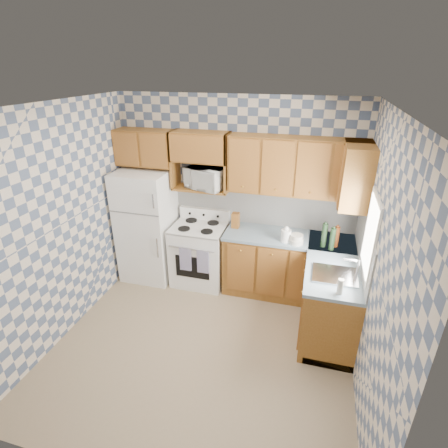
% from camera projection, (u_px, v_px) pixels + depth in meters
% --- Properties ---
extents(floor, '(3.40, 3.40, 0.00)m').
position_uv_depth(floor, '(203.00, 343.00, 4.18)').
color(floor, '#8B7759').
rests_on(floor, ground).
extents(back_wall, '(3.40, 0.02, 2.70)m').
position_uv_depth(back_wall, '(236.00, 193.00, 5.01)').
color(back_wall, '#4B5B78').
rests_on(back_wall, ground).
extents(right_wall, '(0.02, 3.20, 2.70)m').
position_uv_depth(right_wall, '(375.00, 267.00, 3.21)').
color(right_wall, '#4B5B78').
rests_on(right_wall, ground).
extents(backsplash_back, '(2.60, 0.02, 0.56)m').
position_uv_depth(backsplash_back, '(263.00, 206.00, 4.97)').
color(backsplash_back, white).
rests_on(backsplash_back, back_wall).
extents(backsplash_right, '(0.02, 1.60, 0.56)m').
position_uv_depth(backsplash_right, '(364.00, 242.00, 3.97)').
color(backsplash_right, white).
rests_on(backsplash_right, right_wall).
extents(refrigerator, '(0.75, 0.70, 1.68)m').
position_uv_depth(refrigerator, '(148.00, 226.00, 5.23)').
color(refrigerator, white).
rests_on(refrigerator, floor).
extents(stove_body, '(0.76, 0.65, 0.90)m').
position_uv_depth(stove_body, '(200.00, 254.00, 5.22)').
color(stove_body, white).
rests_on(stove_body, floor).
extents(cooktop, '(0.76, 0.65, 0.02)m').
position_uv_depth(cooktop, '(199.00, 227.00, 5.03)').
color(cooktop, silver).
rests_on(cooktop, stove_body).
extents(backguard, '(0.76, 0.08, 0.17)m').
position_uv_depth(backguard, '(205.00, 214.00, 5.23)').
color(backguard, white).
rests_on(backguard, cooktop).
extents(dish_towel_left, '(0.17, 0.02, 0.36)m').
position_uv_depth(dish_towel_left, '(185.00, 259.00, 4.90)').
color(dish_towel_left, navy).
rests_on(dish_towel_left, stove_body).
extents(dish_towel_right, '(0.17, 0.02, 0.36)m').
position_uv_depth(dish_towel_right, '(203.00, 262.00, 4.84)').
color(dish_towel_right, navy).
rests_on(dish_towel_right, stove_body).
extents(base_cabinets_back, '(1.75, 0.60, 0.88)m').
position_uv_depth(base_cabinets_back, '(287.00, 266.00, 4.94)').
color(base_cabinets_back, brown).
rests_on(base_cabinets_back, floor).
extents(base_cabinets_right, '(0.60, 1.60, 0.88)m').
position_uv_depth(base_cabinets_right, '(329.00, 293.00, 4.36)').
color(base_cabinets_right, brown).
rests_on(base_cabinets_right, floor).
extents(countertop_back, '(1.77, 0.63, 0.04)m').
position_uv_depth(countertop_back, '(290.00, 237.00, 4.74)').
color(countertop_back, slate).
rests_on(countertop_back, base_cabinets_back).
extents(countertop_right, '(0.63, 1.60, 0.04)m').
position_uv_depth(countertop_right, '(334.00, 261.00, 4.17)').
color(countertop_right, slate).
rests_on(countertop_right, base_cabinets_right).
extents(upper_cabinets_back, '(1.75, 0.33, 0.74)m').
position_uv_depth(upper_cabinets_back, '(296.00, 167.00, 4.46)').
color(upper_cabinets_back, brown).
rests_on(upper_cabinets_back, back_wall).
extents(upper_cabinets_fridge, '(0.82, 0.33, 0.50)m').
position_uv_depth(upper_cabinets_fridge, '(145.00, 148.00, 4.92)').
color(upper_cabinets_fridge, brown).
rests_on(upper_cabinets_fridge, back_wall).
extents(upper_cabinets_right, '(0.33, 0.70, 0.74)m').
position_uv_depth(upper_cabinets_right, '(356.00, 175.00, 4.13)').
color(upper_cabinets_right, brown).
rests_on(upper_cabinets_right, right_wall).
extents(microwave_shelf, '(0.80, 0.33, 0.03)m').
position_uv_depth(microwave_shelf, '(201.00, 189.00, 4.95)').
color(microwave_shelf, brown).
rests_on(microwave_shelf, back_wall).
extents(microwave, '(0.62, 0.50, 0.30)m').
position_uv_depth(microwave, '(206.00, 178.00, 4.86)').
color(microwave, white).
rests_on(microwave, microwave_shelf).
extents(sink, '(0.48, 0.40, 0.03)m').
position_uv_depth(sink, '(335.00, 275.00, 3.85)').
color(sink, '#B7B7BC').
rests_on(sink, countertop_right).
extents(window, '(0.02, 0.66, 0.86)m').
position_uv_depth(window, '(371.00, 236.00, 3.56)').
color(window, silver).
rests_on(window, right_wall).
extents(bottle_0, '(0.07, 0.07, 0.31)m').
position_uv_depth(bottle_0, '(324.00, 235.00, 4.40)').
color(bottle_0, black).
rests_on(bottle_0, countertop_back).
extents(bottle_1, '(0.07, 0.07, 0.29)m').
position_uv_depth(bottle_1, '(332.00, 239.00, 4.33)').
color(bottle_1, black).
rests_on(bottle_1, countertop_back).
extents(bottle_2, '(0.07, 0.07, 0.27)m').
position_uv_depth(bottle_2, '(336.00, 237.00, 4.41)').
color(bottle_2, '#4F240E').
rests_on(bottle_2, countertop_back).
extents(knife_block, '(0.10, 0.10, 0.22)m').
position_uv_depth(knife_block, '(236.00, 220.00, 4.94)').
color(knife_block, brown).
rests_on(knife_block, countertop_back).
extents(electric_kettle, '(0.13, 0.13, 0.17)m').
position_uv_depth(electric_kettle, '(286.00, 236.00, 4.56)').
color(electric_kettle, white).
rests_on(electric_kettle, countertop_back).
extents(food_containers, '(0.18, 0.18, 0.12)m').
position_uv_depth(food_containers, '(296.00, 239.00, 4.52)').
color(food_containers, beige).
rests_on(food_containers, countertop_back).
extents(soap_bottle, '(0.06, 0.06, 0.17)m').
position_uv_depth(soap_bottle, '(340.00, 287.00, 3.52)').
color(soap_bottle, beige).
rests_on(soap_bottle, countertop_right).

